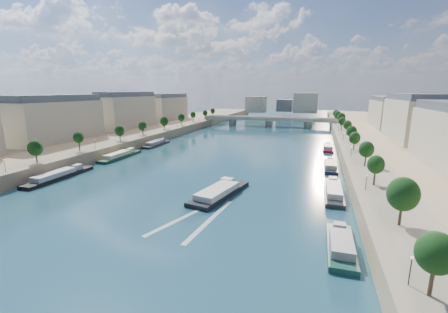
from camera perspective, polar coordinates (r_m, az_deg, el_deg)
The scene contains 17 objects.
ground at distance 144.50m, azimuth 1.09°, elevation 0.46°, with size 700.00×700.00×0.00m, color #0C2E36.
quay_left at distance 177.87m, azimuth -21.78°, elevation 2.67°, with size 44.00×520.00×5.00m, color #9E8460.
quay_right at distance 142.12m, azimuth 30.18°, elevation -0.44°, with size 44.00×520.00×5.00m, color #9E8460.
pave_left at distance 168.45m, azimuth -17.88°, elevation 3.33°, with size 14.00×520.00×0.10m, color gray.
pave_right at distance 139.00m, azimuth 24.27°, elevation 0.98°, with size 14.00×520.00×0.10m, color gray.
trees_left at distance 168.21m, azimuth -17.05°, elevation 5.25°, with size 4.80×268.80×8.26m.
trees_right at distance 147.72m, azimuth 23.27°, elevation 3.83°, with size 4.80×268.80×8.26m.
lamps_left at distance 157.43m, azimuth -18.69°, elevation 3.68°, with size 0.36×200.36×4.28m.
lamps_right at distance 142.95m, azimuth 22.36°, elevation 2.55°, with size 0.36×200.36×4.28m.
buildings_left at distance 193.72m, azimuth -22.90°, elevation 7.49°, with size 16.00×226.00×23.20m.
buildings_right at distance 155.00m, azimuth 34.51°, elevation 5.24°, with size 16.00×226.00×23.20m.
skyline at distance 357.33m, azimuth 11.73°, elevation 9.79°, with size 79.00×42.00×22.00m.
bridge at distance 258.16m, azimuth 8.57°, elevation 6.82°, with size 112.00×12.00×8.15m.
tour_barge at distance 88.30m, azimuth -0.90°, elevation -6.88°, with size 12.17×26.22×3.61m.
wake at distance 74.12m, azimuth -5.03°, elevation -11.59°, with size 12.77×26.01×0.04m.
moored_barges_left at distance 120.53m, azimuth -28.45°, elevation -3.14°, with size 5.00×156.91×3.60m.
moored_barges_right at distance 92.24m, azimuth 20.23°, elevation -6.87°, with size 5.00×163.36×3.60m.
Camera 1 is at (39.72, -35.59, 30.29)m, focal length 24.00 mm.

